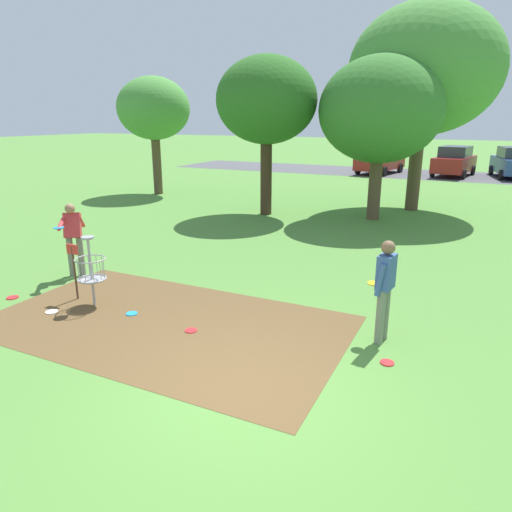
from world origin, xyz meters
name	(u,v)px	position (x,y,z in m)	size (l,w,h in m)	color
ground_plane	(240,389)	(0.00, 0.00, 0.00)	(160.00, 160.00, 0.00)	#518438
dirt_tee_pad	(165,323)	(-2.18, 1.27, 0.00)	(6.40, 3.69, 0.01)	brown
disc_golf_basket	(89,268)	(-4.00, 1.37, 0.75)	(0.98, 0.58, 1.39)	#9E9EA3
player_foreground_watching	(385,286)	(1.43, 2.27, 0.97)	(0.42, 0.49, 1.71)	slate
player_throwing	(73,235)	(-5.58, 2.52, 0.99)	(0.58, 1.13, 1.71)	slate
frisbee_near_basket	(191,331)	(-1.59, 1.21, 0.01)	(0.21, 0.21, 0.02)	red
frisbee_by_tee	(13,297)	(-5.73, 0.92, 0.01)	(0.23, 0.23, 0.02)	red
frisbee_mid_grass	(52,312)	(-4.42, 0.74, 0.01)	(0.23, 0.23, 0.02)	white
frisbee_far_left	(132,314)	(-2.99, 1.33, 0.01)	(0.21, 0.21, 0.02)	#1E93DB
frisbee_far_right	(387,363)	(1.67, 1.57, 0.01)	(0.21, 0.21, 0.02)	red
tree_near_left	(380,110)	(-0.74, 11.83, 3.77)	(4.20, 4.20, 5.57)	brown
tree_near_right	(425,70)	(0.27, 14.26, 5.21)	(5.55, 5.55, 7.59)	brown
tree_mid_left	(267,101)	(-4.61, 10.96, 4.10)	(3.62, 3.62, 5.67)	#422D1E
tree_mid_center	(154,109)	(-11.33, 13.19, 3.91)	(3.33, 3.33, 5.36)	brown
parking_lot_strip	(435,175)	(0.00, 27.05, 0.00)	(36.00, 6.00, 0.01)	#4C4C51
parked_car_leftmost	(380,159)	(-3.40, 26.32, 0.92)	(2.64, 4.48, 1.84)	maroon
parked_car_center_left	(454,161)	(1.06, 26.87, 0.92)	(2.50, 4.45, 1.84)	maroon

